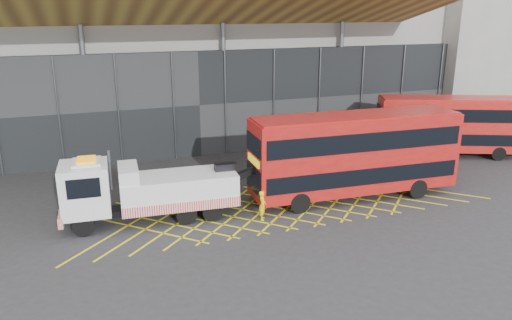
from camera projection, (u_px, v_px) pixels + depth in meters
name	position (u px, v px, depth m)	size (l,w,h in m)	color
ground_plane	(215.00, 213.00, 28.13)	(120.00, 120.00, 0.00)	#2B2B2E
road_markings	(281.00, 204.00, 29.42)	(24.76, 7.16, 0.01)	yellow
construction_building	(177.00, 33.00, 42.62)	(55.00, 23.97, 18.00)	gray
east_building	(479.00, 18.00, 49.92)	(15.00, 12.00, 20.00)	gray
recovery_truck	(145.00, 190.00, 26.69)	(11.00, 3.19, 3.82)	black
bus_towed	(355.00, 152.00, 29.71)	(12.76, 3.53, 5.14)	#9E0F0C
bus_second	(453.00, 124.00, 38.31)	(11.32, 6.81, 4.57)	#AD140F
worker	(262.00, 205.00, 27.10)	(0.60, 0.39, 1.65)	yellow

